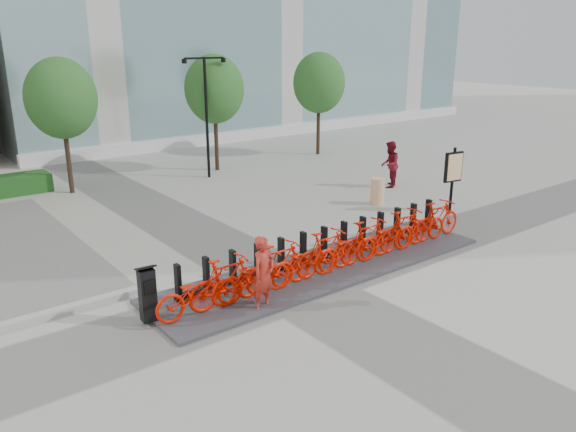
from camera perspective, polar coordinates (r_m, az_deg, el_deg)
ground at (r=13.66m, az=0.51°, el=-7.10°), size 120.00×120.00×0.00m
tree_1 at (r=22.72m, az=-22.05°, el=11.00°), size 2.60×2.60×5.10m
tree_2 at (r=25.27m, az=-7.50°, el=12.64°), size 2.60×2.60×5.10m
tree_3 at (r=28.74m, az=3.16°, el=13.34°), size 2.60×2.60×5.10m
streetlamp at (r=23.95m, az=-8.33°, el=11.24°), size 2.00×0.20×5.00m
dock_pad at (r=14.61m, az=3.82°, el=-5.25°), size 9.60×2.40×0.08m
dock_rail_posts at (r=15.03m, az=3.87°, el=-2.68°), size 8.74×0.50×0.85m
bike_0 at (r=12.09m, az=-9.19°, el=-7.67°), size 1.94×0.68×1.02m
bike_1 at (r=12.38m, az=-6.26°, el=-6.62°), size 1.89×0.53×1.13m
bike_2 at (r=12.76m, az=-3.48°, el=-6.07°), size 1.94×0.68×1.02m
bike_3 at (r=13.11m, az=-0.87°, el=-5.09°), size 1.89×0.53×1.13m
bike_4 at (r=13.55m, az=1.58°, el=-4.59°), size 1.94×0.68×1.02m
bike_5 at (r=13.96m, az=3.88°, el=-3.69°), size 1.89×0.53×1.13m
bike_6 at (r=14.44m, az=6.03°, el=-3.26°), size 1.94×0.68×1.02m
bike_7 at (r=14.89m, az=8.06°, el=-2.44°), size 1.89×0.53×1.13m
bike_8 at (r=15.41m, az=9.94°, el=-2.07°), size 1.94×0.68×1.02m
bike_9 at (r=15.90m, az=11.72°, el=-1.33°), size 1.89×0.53×1.13m
bike_10 at (r=16.45m, az=13.36°, el=-1.01°), size 1.94×0.68×1.02m
bike_11 at (r=16.98m, az=14.92°, el=-0.35°), size 1.89×0.53×1.13m
kiosk at (r=12.02m, az=-14.09°, el=-7.65°), size 0.41×0.35×1.26m
worker_red at (r=12.20m, az=-2.48°, el=-5.88°), size 0.71×0.56×1.70m
pedestrian at (r=22.76m, az=10.29°, el=5.18°), size 1.14×1.09×1.85m
construction_barrel at (r=20.37m, az=9.07°, el=2.50°), size 0.52×0.52×0.95m
map_sign at (r=19.77m, az=16.45°, el=4.53°), size 0.74×0.22×2.24m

